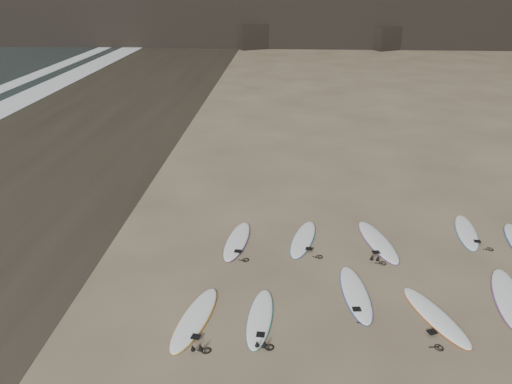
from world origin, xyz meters
TOP-DOWN VIEW (x-y plane):
  - ground at (0.00, 0.00)m, footprint 240.00×240.00m
  - wet_sand at (-13.00, 10.00)m, footprint 12.00×200.00m
  - surfboard_0 at (-3.93, -0.97)m, footprint 1.08×2.52m
  - surfboard_1 at (-2.44, -0.85)m, footprint 0.69×2.26m
  - surfboard_2 at (-0.13, 0.23)m, footprint 0.81×2.49m
  - surfboard_3 at (1.60, -0.55)m, footprint 1.41×2.43m
  - surfboard_4 at (3.56, 0.27)m, footprint 1.17×2.76m
  - surfboard_5 at (-3.31, 2.70)m, footprint 0.88×2.46m
  - surfboard_6 at (-1.35, 2.94)m, footprint 1.09×2.43m
  - surfboard_7 at (0.84, 2.91)m, footprint 1.21×2.68m
  - surfboard_8 at (3.65, 3.68)m, footprint 0.91×2.41m

SIDE VIEW (x-z plane):
  - ground at x=0.00m, z-range 0.00..0.00m
  - wet_sand at x=-13.00m, z-range 0.00..0.01m
  - surfboard_1 at x=-2.44m, z-range 0.00..0.08m
  - surfboard_8 at x=3.65m, z-range 0.00..0.08m
  - surfboard_6 at x=-1.35m, z-range 0.00..0.09m
  - surfboard_3 at x=1.60m, z-range 0.00..0.09m
  - surfboard_5 at x=-3.31m, z-range 0.00..0.09m
  - surfboard_2 at x=-0.13m, z-range 0.00..0.09m
  - surfboard_0 at x=-3.93m, z-range 0.00..0.09m
  - surfboard_7 at x=0.84m, z-range 0.00..0.09m
  - surfboard_4 at x=3.56m, z-range 0.00..0.10m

